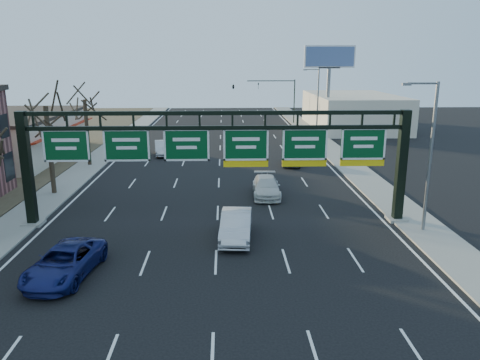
{
  "coord_description": "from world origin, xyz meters",
  "views": [
    {
      "loc": [
        0.49,
        -20.51,
        10.27
      ],
      "look_at": [
        1.42,
        6.57,
        3.2
      ],
      "focal_mm": 35.0,
      "sensor_mm": 36.0,
      "label": 1
    }
  ],
  "objects_px": {
    "car_white_wagon": "(266,187)",
    "car_silver_sedan": "(236,225)",
    "car_blue_suv": "(65,262)",
    "sign_gantry": "(219,152)"
  },
  "relations": [
    {
      "from": "sign_gantry",
      "to": "car_silver_sedan",
      "type": "xyz_separation_m",
      "value": [
        0.99,
        -2.79,
        -3.81
      ]
    },
    {
      "from": "sign_gantry",
      "to": "car_blue_suv",
      "type": "bearing_deg",
      "value": -134.8
    },
    {
      "from": "car_blue_suv",
      "to": "car_silver_sedan",
      "type": "height_order",
      "value": "car_silver_sedan"
    },
    {
      "from": "sign_gantry",
      "to": "car_blue_suv",
      "type": "xyz_separation_m",
      "value": [
        -7.4,
        -7.46,
        -3.88
      ]
    },
    {
      "from": "sign_gantry",
      "to": "car_silver_sedan",
      "type": "height_order",
      "value": "sign_gantry"
    },
    {
      "from": "sign_gantry",
      "to": "car_white_wagon",
      "type": "xyz_separation_m",
      "value": [
        3.53,
        5.98,
        -3.91
      ]
    },
    {
      "from": "car_blue_suv",
      "to": "car_white_wagon",
      "type": "height_order",
      "value": "car_blue_suv"
    },
    {
      "from": "car_silver_sedan",
      "to": "car_white_wagon",
      "type": "relative_size",
      "value": 1.0
    },
    {
      "from": "car_white_wagon",
      "to": "car_silver_sedan",
      "type": "bearing_deg",
      "value": -104.47
    },
    {
      "from": "sign_gantry",
      "to": "car_blue_suv",
      "type": "distance_m",
      "value": 11.2
    }
  ]
}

